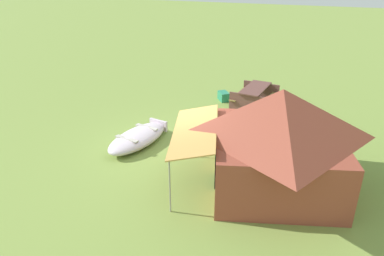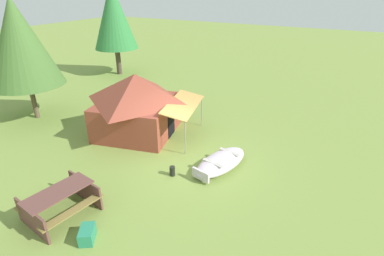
% 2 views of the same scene
% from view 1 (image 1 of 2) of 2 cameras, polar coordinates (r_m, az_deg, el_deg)
% --- Properties ---
extents(ground_plane, '(80.00, 80.00, 0.00)m').
position_cam_1_polar(ground_plane, '(10.87, -1.80, -3.61)').
color(ground_plane, olive).
extents(beached_rowboat, '(2.55, 1.52, 0.45)m').
position_cam_1_polar(beached_rowboat, '(11.26, -8.49, -1.49)').
color(beached_rowboat, silver).
rests_on(beached_rowboat, ground_plane).
extents(canvas_cabin_tent, '(4.03, 4.74, 2.54)m').
position_cam_1_polar(canvas_cabin_tent, '(8.94, 13.28, -1.49)').
color(canvas_cabin_tent, brown).
rests_on(canvas_cabin_tent, ground_plane).
extents(picnic_table, '(1.96, 1.69, 0.79)m').
position_cam_1_polar(picnic_table, '(14.14, 9.82, 5.12)').
color(picnic_table, brown).
rests_on(picnic_table, ground_plane).
extents(cooler_box, '(0.64, 0.58, 0.35)m').
position_cam_1_polar(cooler_box, '(14.76, 4.97, 4.98)').
color(cooler_box, '#2A8762').
rests_on(cooler_box, ground_plane).
extents(fuel_can, '(0.26, 0.26, 0.33)m').
position_cam_1_polar(fuel_can, '(11.84, -0.61, -0.20)').
color(fuel_can, black).
rests_on(fuel_can, ground_plane).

